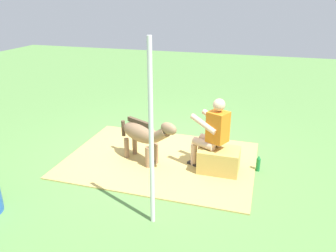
% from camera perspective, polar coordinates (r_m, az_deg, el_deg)
% --- Properties ---
extents(ground_plane, '(24.00, 24.00, 0.00)m').
position_cam_1_polar(ground_plane, '(6.33, -1.68, -5.07)').
color(ground_plane, '#568442').
extents(hay_patch, '(3.38, 2.44, 0.02)m').
position_cam_1_polar(hay_patch, '(6.16, -1.27, -5.75)').
color(hay_patch, tan).
rests_on(hay_patch, ground).
extents(hay_bale, '(0.68, 0.49, 0.42)m').
position_cam_1_polar(hay_bale, '(5.75, 8.70, -5.87)').
color(hay_bale, tan).
rests_on(hay_bale, ground).
extents(person_seated, '(0.72, 0.59, 1.30)m').
position_cam_1_polar(person_seated, '(5.60, 7.55, -0.96)').
color(person_seated, '#D8AD8C').
rests_on(person_seated, ground).
extents(pony_standing, '(1.25, 0.77, 0.93)m').
position_cam_1_polar(pony_standing, '(5.85, -4.16, -1.37)').
color(pony_standing, '#8C6B4C').
rests_on(pony_standing, ground).
extents(soda_bottle, '(0.07, 0.07, 0.29)m').
position_cam_1_polar(soda_bottle, '(5.95, 15.22, -6.22)').
color(soda_bottle, '#197233').
rests_on(soda_bottle, ground).
extents(tent_pole_left, '(0.06, 0.06, 2.43)m').
position_cam_1_polar(tent_pole_left, '(4.05, -2.89, -2.10)').
color(tent_pole_left, silver).
rests_on(tent_pole_left, ground).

